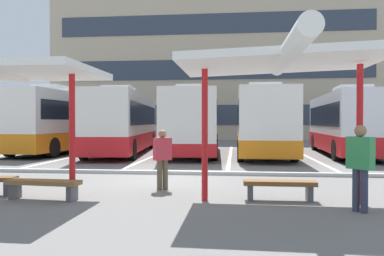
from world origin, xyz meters
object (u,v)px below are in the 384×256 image
at_px(coach_bus_1, 124,124).
at_px(waiting_shelter_0, 3,73).
at_px(coach_bus_2, 194,123).
at_px(coach_bus_3, 262,123).
at_px(bench_1, 43,185).
at_px(waiting_shelter_1, 282,63).
at_px(waiting_passenger_0, 162,156).
at_px(coach_bus_0, 66,123).
at_px(bench_2, 280,186).
at_px(waiting_passenger_1, 360,162).
at_px(coach_bus_4, 346,124).

bearing_deg(coach_bus_1, waiting_shelter_0, -85.55).
distance_m(coach_bus_1, coach_bus_2, 4.01).
height_order(coach_bus_3, waiting_shelter_0, coach_bus_3).
xyz_separation_m(bench_1, waiting_shelter_1, (5.33, 0.04, 2.68)).
bearing_deg(waiting_shelter_1, coach_bus_2, 103.92).
distance_m(waiting_shelter_1, waiting_passenger_0, 3.92).
xyz_separation_m(coach_bus_0, bench_1, (5.54, -13.70, -1.39)).
relative_size(coach_bus_0, coach_bus_1, 0.88).
distance_m(coach_bus_3, bench_2, 12.29).
height_order(waiting_shelter_1, waiting_passenger_1, waiting_shelter_1).
relative_size(coach_bus_2, waiting_passenger_0, 6.91).
height_order(coach_bus_0, bench_1, coach_bus_0).
relative_size(bench_1, waiting_passenger_1, 1.03).
height_order(waiting_passenger_0, waiting_passenger_1, waiting_passenger_1).
xyz_separation_m(bench_1, waiting_passenger_1, (6.78, -0.50, 0.66)).
bearing_deg(coach_bus_2, waiting_shelter_1, -76.08).
relative_size(coach_bus_1, coach_bus_3, 1.15).
relative_size(bench_1, waiting_shelter_1, 0.35).
xyz_separation_m(waiting_shelter_0, bench_2, (6.23, 0.56, -2.54)).
xyz_separation_m(bench_1, bench_2, (5.33, 0.48, -0.00)).
bearing_deg(waiting_shelter_1, coach_bus_0, 128.50).
height_order(bench_2, waiting_passenger_1, waiting_passenger_1).
height_order(coach_bus_1, coach_bus_3, coach_bus_3).
bearing_deg(bench_1, waiting_shelter_0, -174.87).
distance_m(coach_bus_0, bench_2, 17.17).
height_order(coach_bus_1, bench_2, coach_bus_1).
distance_m(coach_bus_2, bench_1, 13.48).
distance_m(coach_bus_4, waiting_shelter_1, 14.28).
bearing_deg(bench_1, waiting_shelter_1, 0.38).
distance_m(coach_bus_1, waiting_shelter_1, 15.25).
relative_size(bench_1, waiting_passenger_0, 1.13).
distance_m(coach_bus_1, bench_2, 14.86).
bearing_deg(waiting_passenger_0, coach_bus_1, 110.52).
relative_size(coach_bus_0, coach_bus_3, 1.01).
bearing_deg(coach_bus_2, coach_bus_4, 0.96).
xyz_separation_m(coach_bus_4, bench_1, (-10.23, -13.38, -1.30)).
xyz_separation_m(coach_bus_1, waiting_passenger_1, (8.72, -13.88, -0.68)).
bearing_deg(bench_2, coach_bus_0, 129.44).
distance_m(coach_bus_2, waiting_shelter_0, 13.70).
height_order(waiting_shelter_0, waiting_passenger_1, waiting_shelter_0).
distance_m(coach_bus_0, waiting_passenger_0, 14.51).
relative_size(coach_bus_3, waiting_passenger_0, 6.56).
bearing_deg(coach_bus_0, coach_bus_1, -5.28).
height_order(coach_bus_2, waiting_shelter_1, coach_bus_2).
relative_size(coach_bus_0, bench_2, 6.46).
bearing_deg(waiting_shelter_1, bench_2, 90.00).
distance_m(coach_bus_2, waiting_passenger_1, 14.55).
bearing_deg(bench_1, coach_bus_4, 52.60).
relative_size(coach_bus_3, bench_1, 5.81).
bearing_deg(coach_bus_3, bench_1, -114.39).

